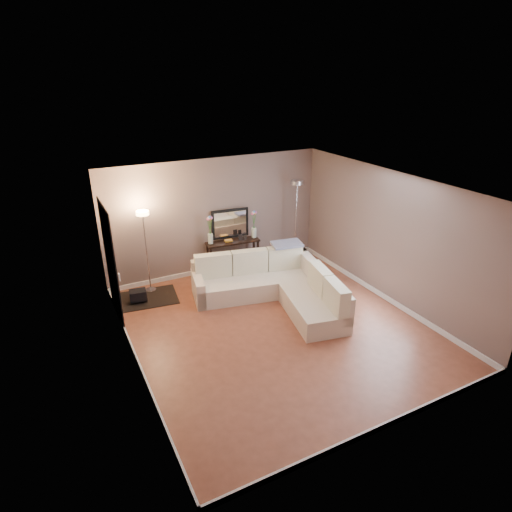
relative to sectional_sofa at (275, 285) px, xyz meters
name	(u,v)px	position (x,y,z in m)	size (l,w,h in m)	color
floor	(276,327)	(-0.48, -0.89, -0.33)	(5.00, 5.50, 0.01)	#954E36
ceiling	(279,187)	(-0.48, -0.89, 2.28)	(5.00, 5.50, 0.01)	white
wall_back	(216,216)	(-0.48, 1.87, 0.97)	(5.00, 0.02, 2.60)	#7E6861
wall_front	(394,348)	(-0.48, -3.65, 0.97)	(5.00, 0.02, 2.60)	#7E6861
wall_left	(128,295)	(-2.99, -0.89, 0.97)	(0.02, 5.50, 2.60)	#7E6861
wall_right	(389,238)	(2.03, -0.89, 0.97)	(0.02, 5.50, 2.60)	#7E6861
baseboard_back	(218,268)	(-0.48, 1.84, -0.28)	(5.00, 0.03, 0.10)	white
baseboard_front	(380,427)	(-0.48, -3.63, -0.28)	(5.00, 0.03, 0.10)	white
baseboard_left	(139,364)	(-2.96, -0.89, -0.28)	(0.03, 5.50, 0.10)	white
baseboard_right	(381,294)	(2.01, -0.89, -0.28)	(0.03, 5.50, 0.10)	white
doorway	(111,263)	(-2.96, 0.81, 0.77)	(0.02, 1.20, 2.20)	black
switch_plate	(119,277)	(-2.96, -0.04, 0.87)	(0.02, 0.08, 0.12)	white
sectional_sofa	(275,285)	(0.00, 0.00, 0.00)	(2.63, 2.86, 0.88)	beige
throw_blanket	(287,244)	(0.57, 0.51, 0.60)	(0.63, 0.36, 0.05)	gray
console_table	(230,255)	(-0.27, 1.61, 0.10)	(1.24, 0.44, 0.75)	black
leaning_mirror	(230,224)	(-0.18, 1.76, 0.79)	(0.86, 0.12, 0.67)	black
table_decor	(233,239)	(-0.20, 1.57, 0.48)	(0.52, 0.13, 0.12)	orange
flower_vase_left	(210,232)	(-0.71, 1.65, 0.72)	(0.14, 0.12, 0.64)	silver
flower_vase_right	(254,226)	(0.32, 1.56, 0.72)	(0.14, 0.12, 0.64)	silver
floor_lamp_lit	(145,236)	(-2.15, 1.54, 0.92)	(0.28, 0.28, 1.76)	silver
floor_lamp_unlit	(296,205)	(1.37, 1.45, 1.09)	(0.36, 0.36, 2.00)	silver
charcoal_rug	(148,298)	(-2.28, 1.22, -0.32)	(1.15, 0.86, 0.02)	black
black_bag	(138,295)	(-2.49, 1.16, -0.17)	(0.33, 0.23, 0.21)	black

